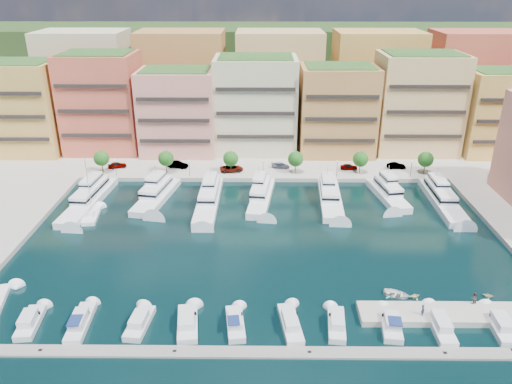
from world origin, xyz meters
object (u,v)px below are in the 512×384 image
Objects in this scene: lamppost_2 at (263,166)px; tender_3 at (488,295)px; sailboat_2 at (92,216)px; car_1 at (178,165)px; lamppost_3 at (337,166)px; tree_0 at (101,158)px; cruiser_2 at (140,323)px; cruiser_1 at (80,323)px; cruiser_6 at (337,324)px; yacht_3 at (261,194)px; cruiser_8 at (440,325)px; cruiser_9 at (500,326)px; cruiser_5 at (290,324)px; cruiser_3 at (187,324)px; car_0 at (117,165)px; yacht_4 at (330,196)px; yacht_0 at (90,198)px; tree_4 at (361,159)px; tree_5 at (426,159)px; lamppost_4 at (411,166)px; tree_1 at (166,159)px; car_2 at (232,168)px; person_0 at (423,310)px; tree_2 at (231,159)px; car_3 at (281,165)px; tree_3 at (296,159)px; tender_0 at (397,294)px; cruiser_4 at (235,324)px; yacht_5 at (387,192)px; tender_1 at (415,296)px; person_1 at (474,298)px; lamppost_0 at (115,165)px; car_4 at (349,167)px; lamppost_1 at (189,165)px; car_5 at (396,166)px; yacht_2 at (209,197)px.

lamppost_2 is 59.75m from tender_3.
sailboat_2 reaches higher than car_1.
lamppost_3 is 0.81× the size of car_1.
lamppost_3 is at bearing -2.27° from tree_0.
cruiser_1 is at bearing -179.75° from cruiser_2.
yacht_3 is at bearing 103.59° from cruiser_6.
cruiser_8 is 8.54m from cruiser_9.
cruiser_2 is 21.65m from cruiser_5.
car_0 is (-26.27, 61.30, 1.24)m from cruiser_3.
yacht_0 is at bearing -178.56° from yacht_4.
cruiser_6 is at bearing 179.98° from cruiser_9.
tree_5 is at bearing 0.00° from tree_4.
tree_1 is at bearing 177.80° from lamppost_4.
car_2 is at bearing 157.01° from lamppost_2.
cruiser_3 is (-25.87, -43.67, -0.54)m from yacht_4.
tree_0 is 84.58m from person_0.
tree_2 is 59.07m from cruiser_2.
tree_5 reaches higher than car_2.
car_3 is (0.74, 61.78, 1.12)m from cruiser_5.
yacht_0 is at bearing -161.23° from tree_3.
tree_3 is 52.20m from tender_0.
cruiser_1 is 1.00× the size of cruiser_8.
tree_0 is 93.85m from cruiser_9.
cruiser_4 is at bearing -179.97° from cruiser_5.
lamppost_3 is at bearing 62.54° from cruiser_3.
yacht_5 is 44.47m from person_0.
tree_2 is 44.07m from lamppost_4.
yacht_3 is at bearing -150.74° from tree_4.
cruiser_9 is at bearing -0.02° from cruiser_6.
yacht_0 is 19.01m from car_0.
tender_0 is at bearing 13.55° from cruiser_3.
sailboat_2 is (-35.74, -20.82, -3.51)m from lamppost_2.
sailboat_2 is 65.44m from tender_1.
tree_3 is at bearing 113.78° from cruiser_9.
tender_1 is at bearing -20.51° from person_0.
sailboat_2 is at bearing -38.05° from person_1.
lamppost_3 reaches higher than person_1.
tree_5 is at bearing 58.04° from cruiser_5.
tree_2 reaches higher than tender_3.
lamppost_0 is 58.08m from car_4.
tree_0 is 1.00× the size of tree_4.
tree_4 is at bearing -15.58° from person_0.
cruiser_8 is at bearing -163.24° from car_2.
lamppost_1 is 1.00× the size of tender_0.
lamppost_3 is 17.10m from car_5.
yacht_2 is (6.00, -13.19, -2.62)m from lamppost_1.
tree_3 reaches higher than cruiser_1.
tree_5 is at bearing 75.57° from cruiser_8.
tender_3 is (47.06, -35.07, -0.80)m from yacht_2.
lamppost_0 is at bearing 119.73° from cruiser_4.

